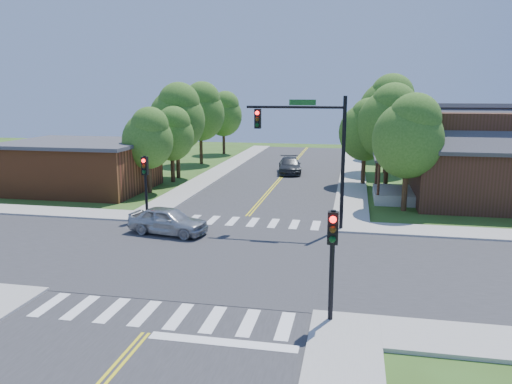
% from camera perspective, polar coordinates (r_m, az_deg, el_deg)
% --- Properties ---
extents(ground, '(100.00, 100.00, 0.00)m').
position_cam_1_polar(ground, '(23.06, -4.96, -7.41)').
color(ground, '#355019').
rests_on(ground, ground).
extents(road_ns, '(10.00, 90.00, 0.04)m').
position_cam_1_polar(road_ns, '(23.05, -4.96, -7.36)').
color(road_ns, '#2D2D30').
rests_on(road_ns, ground).
extents(road_ew, '(90.00, 10.00, 0.04)m').
position_cam_1_polar(road_ew, '(23.05, -4.96, -7.35)').
color(road_ew, '#2D2D30').
rests_on(road_ew, ground).
extents(intersection_patch, '(10.20, 10.20, 0.06)m').
position_cam_1_polar(intersection_patch, '(23.06, -4.96, -7.41)').
color(intersection_patch, '#2D2D30').
rests_on(intersection_patch, ground).
extents(sidewalk_ne, '(40.00, 40.00, 0.14)m').
position_cam_1_polar(sidewalk_ne, '(38.70, 25.43, -0.61)').
color(sidewalk_ne, '#9E9B93').
rests_on(sidewalk_ne, ground).
extents(sidewalk_nw, '(40.00, 40.00, 0.14)m').
position_cam_1_polar(sidewalk_nw, '(43.45, -19.37, 1.08)').
color(sidewalk_nw, '#9E9B93').
rests_on(sidewalk_nw, ground).
extents(crosswalk_north, '(8.85, 2.00, 0.01)m').
position_cam_1_polar(crosswalk_north, '(28.79, -1.53, -3.41)').
color(crosswalk_north, white).
rests_on(crosswalk_north, ground).
extents(crosswalk_south, '(8.85, 2.00, 0.01)m').
position_cam_1_polar(crosswalk_south, '(17.60, -10.73, -13.62)').
color(crosswalk_south, white).
rests_on(crosswalk_south, ground).
extents(centerline, '(0.30, 90.00, 0.01)m').
position_cam_1_polar(centerline, '(23.04, -4.96, -7.30)').
color(centerline, yellow).
rests_on(centerline, ground).
extents(stop_bar, '(4.60, 0.45, 0.09)m').
position_cam_1_polar(stop_bar, '(15.71, -3.83, -16.88)').
color(stop_bar, white).
rests_on(stop_bar, ground).
extents(signal_mast_ne, '(5.30, 0.42, 7.20)m').
position_cam_1_polar(signal_mast_ne, '(26.73, 6.37, 5.85)').
color(signal_mast_ne, black).
rests_on(signal_mast_ne, ground).
extents(signal_pole_se, '(0.34, 0.42, 3.80)m').
position_cam_1_polar(signal_pole_se, '(16.05, 8.72, -6.03)').
color(signal_pole_se, black).
rests_on(signal_pole_se, ground).
extents(signal_pole_nw, '(0.34, 0.42, 3.80)m').
position_cam_1_polar(signal_pole_nw, '(29.39, -12.55, 1.85)').
color(signal_pole_nw, black).
rests_on(signal_pole_nw, ground).
extents(house_ne, '(13.05, 8.80, 7.11)m').
position_cam_1_polar(house_ne, '(36.51, 25.38, 3.92)').
color(house_ne, '#372113').
rests_on(house_ne, ground).
extents(building_nw, '(10.40, 8.40, 3.73)m').
position_cam_1_polar(building_nw, '(40.13, -19.43, 2.88)').
color(building_nw, brown).
rests_on(building_nw, ground).
extents(tree_e_a, '(4.33, 4.11, 7.36)m').
position_cam_1_polar(tree_e_a, '(32.11, 17.14, 6.30)').
color(tree_e_a, '#382314').
rests_on(tree_e_a, ground).
extents(tree_e_b, '(4.74, 4.50, 8.06)m').
position_cam_1_polar(tree_e_b, '(39.02, 15.06, 7.93)').
color(tree_e_b, '#382314').
rests_on(tree_e_b, ground).
extents(tree_e_c, '(5.27, 5.01, 8.97)m').
position_cam_1_polar(tree_e_c, '(46.84, 14.93, 9.21)').
color(tree_e_c, '#382314').
rests_on(tree_e_c, ground).
extents(tree_e_d, '(4.52, 4.29, 7.68)m').
position_cam_1_polar(tree_e_d, '(56.05, 14.68, 8.68)').
color(tree_e_d, '#382314').
rests_on(tree_e_d, ground).
extents(tree_w_a, '(3.73, 3.54, 6.34)m').
position_cam_1_polar(tree_w_a, '(37.29, -12.21, 6.18)').
color(tree_w_a, '#382314').
rests_on(tree_w_a, ground).
extents(tree_w_b, '(4.81, 4.57, 8.17)m').
position_cam_1_polar(tree_w_b, '(43.26, -8.98, 8.60)').
color(tree_w_b, '#382314').
rests_on(tree_w_b, ground).
extents(tree_w_c, '(4.93, 4.68, 8.37)m').
position_cam_1_polar(tree_w_c, '(51.53, -6.32, 9.27)').
color(tree_w_c, '#382314').
rests_on(tree_w_c, ground).
extents(tree_w_d, '(4.37, 4.15, 7.42)m').
position_cam_1_polar(tree_w_d, '(59.51, -3.68, 9.01)').
color(tree_w_d, '#382314').
rests_on(tree_w_d, ground).
extents(tree_house, '(4.08, 3.88, 6.94)m').
position_cam_1_polar(tree_house, '(40.37, 12.48, 7.12)').
color(tree_house, '#382314').
rests_on(tree_house, ground).
extents(tree_bldg, '(3.68, 3.50, 6.25)m').
position_cam_1_polar(tree_bldg, '(41.49, -9.55, 6.72)').
color(tree_bldg, '#382314').
rests_on(tree_bldg, ground).
extents(car_silver, '(3.17, 4.85, 1.45)m').
position_cam_1_polar(car_silver, '(26.63, -10.02, -3.31)').
color(car_silver, '#ACAFB3').
rests_on(car_silver, ground).
extents(car_dgrey, '(3.46, 5.47, 1.41)m').
position_cam_1_polar(car_dgrey, '(45.63, 3.87, 2.99)').
color(car_dgrey, '#303336').
rests_on(car_dgrey, ground).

